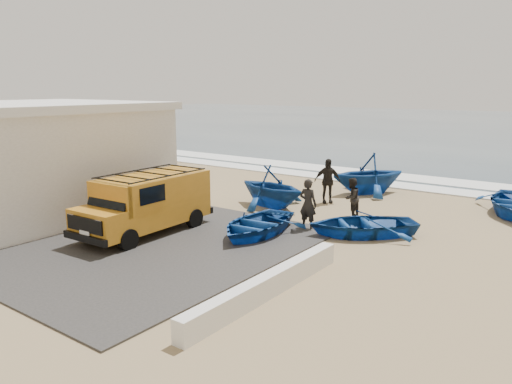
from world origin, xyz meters
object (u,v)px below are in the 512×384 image
Objects in this scene: parapet at (268,285)px; fisherman_front at (308,204)px; boat_far_left at (368,173)px; fisherman_back at (327,181)px; boat_near_left at (256,224)px; fisherman_middle at (351,198)px; boat_mid_left at (271,186)px; boat_near_right at (362,224)px; van at (147,201)px; building at (21,158)px.

fisherman_front is (-2.19, 5.55, 0.62)m from parapet.
fisherman_back reaches higher than boat_far_left.
fisherman_middle is (1.54, 4.00, 0.39)m from boat_near_left.
fisherman_front is (2.93, -1.98, 0.03)m from boat_mid_left.
boat_mid_left reaches higher than parapet.
fisherman_front is (0.80, -6.85, -0.06)m from boat_far_left.
fisherman_middle is at bearing -39.15° from boat_far_left.
boat_near_left is at bearing 57.91° from fisherman_front.
boat_near_right is at bearing -33.14° from boat_far_left.
fisherman_middle is (3.47, 0.34, -0.10)m from boat_mid_left.
van is 2.74× the size of fisherman_front.
fisherman_front reaches higher than boat_near_left.
fisherman_middle is at bearing -74.86° from boat_mid_left.
van is at bearing -154.01° from boat_near_left.
van is 1.34× the size of boat_near_left.
boat_near_right is at bearing 39.55° from fisherman_middle.
fisherman_middle is at bearing -80.80° from fisherman_back.
boat_near_left is 2.02m from fisherman_front.
fisherman_middle is at bearing 32.35° from building.
building reaches higher than fisherman_back.
boat_mid_left is at bearing 41.50° from building.
boat_near_right is (-0.34, 5.99, 0.10)m from parapet.
boat_far_left is (3.31, 10.51, -0.16)m from van.
fisherman_middle is (-1.31, 1.88, 0.39)m from boat_near_right.
fisherman_middle is at bearing 62.37° from boat_near_left.
fisherman_front is at bearing -110.75° from fisherman_back.
fisherman_front is (1.00, 1.68, 0.52)m from boat_near_left.
boat_mid_left is (-5.12, 7.53, 0.59)m from parapet.
building is 12.92m from fisherman_middle.
van is 11.02m from boat_far_left.
boat_mid_left is at bearing 111.24° from boat_near_left.
building is 9.94m from boat_mid_left.
boat_near_right is at bearing -87.62° from fisherman_back.
parapet is 1.22× the size of van.
fisherman_middle is (10.85, 6.87, -1.39)m from building.
van reaches higher than boat_near_left.
fisherman_front is at bearing -118.45° from boat_near_right.
fisherman_middle is at bearing 50.05° from van.
parapet is at bearing -136.28° from boat_mid_left.
van is 3.18× the size of fisherman_middle.
van is at bearing 40.46° from fisherman_front.
boat_mid_left is at bearing 76.08° from van.
boat_far_left is (9.52, 11.40, -1.21)m from building.
van is at bearing -149.59° from fisherman_back.
boat_far_left is at bearing -158.90° from fisherman_middle.
van is 2.56× the size of fisherman_back.
boat_near_left is at bearing -56.94° from boat_far_left.
fisherman_front reaches higher than fisherman_middle.
fisherman_front is at bearing -114.56° from boat_mid_left.
boat_mid_left is 3.49m from fisherman_middle.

